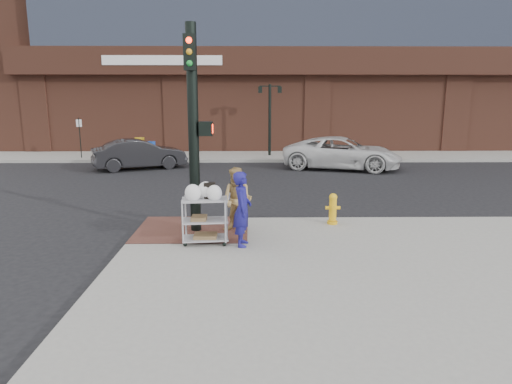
{
  "coord_description": "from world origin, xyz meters",
  "views": [
    {
      "loc": [
        0.87,
        -10.3,
        3.45
      ],
      "look_at": [
        1.01,
        0.24,
        1.25
      ],
      "focal_mm": 32.0,
      "sensor_mm": 36.0,
      "label": 1
    }
  ],
  "objects_px": {
    "traffic_signal_pole": "(194,123)",
    "utility_cart": "(205,216)",
    "minivan_white": "(342,153)",
    "fire_hydrant": "(333,208)",
    "woman_blue": "(242,209)",
    "pedestrian_tan": "(238,200)",
    "sedan_dark": "(140,154)",
    "lamp_post": "(270,112)"
  },
  "relations": [
    {
      "from": "lamp_post",
      "to": "sedan_dark",
      "type": "height_order",
      "value": "lamp_post"
    },
    {
      "from": "lamp_post",
      "to": "traffic_signal_pole",
      "type": "bearing_deg",
      "value": -99.24
    },
    {
      "from": "pedestrian_tan",
      "to": "utility_cart",
      "type": "distance_m",
      "value": 1.14
    },
    {
      "from": "lamp_post",
      "to": "pedestrian_tan",
      "type": "bearing_deg",
      "value": -95.35
    },
    {
      "from": "minivan_white",
      "to": "utility_cart",
      "type": "distance_m",
      "value": 13.18
    },
    {
      "from": "traffic_signal_pole",
      "to": "utility_cart",
      "type": "distance_m",
      "value": 2.31
    },
    {
      "from": "woman_blue",
      "to": "sedan_dark",
      "type": "relative_size",
      "value": 0.38
    },
    {
      "from": "sedan_dark",
      "to": "minivan_white",
      "type": "height_order",
      "value": "minivan_white"
    },
    {
      "from": "sedan_dark",
      "to": "utility_cart",
      "type": "relative_size",
      "value": 3.12
    },
    {
      "from": "lamp_post",
      "to": "traffic_signal_pole",
      "type": "distance_m",
      "value": 15.43
    },
    {
      "from": "woman_blue",
      "to": "fire_hydrant",
      "type": "relative_size",
      "value": 2.05
    },
    {
      "from": "sedan_dark",
      "to": "woman_blue",
      "type": "bearing_deg",
      "value": 179.25
    },
    {
      "from": "pedestrian_tan",
      "to": "minivan_white",
      "type": "xyz_separation_m",
      "value": [
        4.8,
        11.11,
        -0.18
      ]
    },
    {
      "from": "pedestrian_tan",
      "to": "utility_cart",
      "type": "bearing_deg",
      "value": -105.41
    },
    {
      "from": "pedestrian_tan",
      "to": "fire_hydrant",
      "type": "bearing_deg",
      "value": 40.87
    },
    {
      "from": "woman_blue",
      "to": "minivan_white",
      "type": "xyz_separation_m",
      "value": [
        4.66,
        12.13,
        -0.22
      ]
    },
    {
      "from": "lamp_post",
      "to": "sedan_dark",
      "type": "xyz_separation_m",
      "value": [
        -6.52,
        -4.14,
        -1.89
      ]
    },
    {
      "from": "utility_cart",
      "to": "sedan_dark",
      "type": "bearing_deg",
      "value": 109.78
    },
    {
      "from": "traffic_signal_pole",
      "to": "pedestrian_tan",
      "type": "relative_size",
      "value": 3.07
    },
    {
      "from": "sedan_dark",
      "to": "pedestrian_tan",
      "type": "bearing_deg",
      "value": -179.48
    },
    {
      "from": "lamp_post",
      "to": "traffic_signal_pole",
      "type": "xyz_separation_m",
      "value": [
        -2.48,
        -15.23,
        0.21
      ]
    },
    {
      "from": "minivan_white",
      "to": "pedestrian_tan",
      "type": "bearing_deg",
      "value": 173.24
    },
    {
      "from": "sedan_dark",
      "to": "traffic_signal_pole",
      "type": "bearing_deg",
      "value": 176.27
    },
    {
      "from": "traffic_signal_pole",
      "to": "fire_hydrant",
      "type": "bearing_deg",
      "value": 9.28
    },
    {
      "from": "lamp_post",
      "to": "woman_blue",
      "type": "relative_size",
      "value": 2.36
    },
    {
      "from": "woman_blue",
      "to": "minivan_white",
      "type": "height_order",
      "value": "woman_blue"
    },
    {
      "from": "traffic_signal_pole",
      "to": "woman_blue",
      "type": "distance_m",
      "value": 2.47
    },
    {
      "from": "sedan_dark",
      "to": "fire_hydrant",
      "type": "relative_size",
      "value": 5.35
    },
    {
      "from": "woman_blue",
      "to": "fire_hydrant",
      "type": "bearing_deg",
      "value": -49.84
    },
    {
      "from": "woman_blue",
      "to": "pedestrian_tan",
      "type": "relative_size",
      "value": 1.04
    },
    {
      "from": "lamp_post",
      "to": "minivan_white",
      "type": "xyz_separation_m",
      "value": [
        3.35,
        -4.28,
        -1.84
      ]
    },
    {
      "from": "pedestrian_tan",
      "to": "minivan_white",
      "type": "distance_m",
      "value": 12.1
    },
    {
      "from": "traffic_signal_pole",
      "to": "utility_cart",
      "type": "bearing_deg",
      "value": -72.91
    },
    {
      "from": "sedan_dark",
      "to": "minivan_white",
      "type": "relative_size",
      "value": 0.79
    },
    {
      "from": "traffic_signal_pole",
      "to": "minivan_white",
      "type": "height_order",
      "value": "traffic_signal_pole"
    },
    {
      "from": "utility_cart",
      "to": "lamp_post",
      "type": "bearing_deg",
      "value": 82.43
    },
    {
      "from": "sedan_dark",
      "to": "fire_hydrant",
      "type": "height_order",
      "value": "sedan_dark"
    },
    {
      "from": "minivan_white",
      "to": "fire_hydrant",
      "type": "relative_size",
      "value": 6.8
    },
    {
      "from": "woman_blue",
      "to": "utility_cart",
      "type": "relative_size",
      "value": 1.2
    },
    {
      "from": "traffic_signal_pole",
      "to": "woman_blue",
      "type": "bearing_deg",
      "value": -45.35
    },
    {
      "from": "sedan_dark",
      "to": "utility_cart",
      "type": "height_order",
      "value": "utility_cart"
    },
    {
      "from": "traffic_signal_pole",
      "to": "sedan_dark",
      "type": "xyz_separation_m",
      "value": [
        -4.04,
        11.08,
        -2.1
      ]
    }
  ]
}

